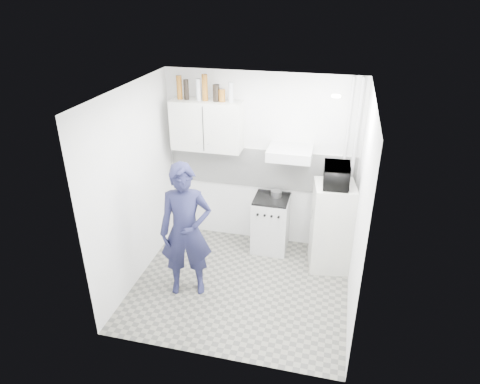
# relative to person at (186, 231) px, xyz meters

# --- Properties ---
(floor) EXTENTS (2.80, 2.80, 0.00)m
(floor) POSITION_rel_person_xyz_m (0.65, 0.22, -0.89)
(floor) COLOR slate
(floor) RESTS_ON ground
(ceiling) EXTENTS (2.80, 2.80, 0.00)m
(ceiling) POSITION_rel_person_xyz_m (0.65, 0.22, 1.71)
(ceiling) COLOR white
(ceiling) RESTS_ON wall_back
(wall_back) EXTENTS (2.80, 0.00, 2.80)m
(wall_back) POSITION_rel_person_xyz_m (0.65, 1.47, 0.41)
(wall_back) COLOR white
(wall_back) RESTS_ON floor
(wall_left) EXTENTS (0.00, 2.60, 2.60)m
(wall_left) POSITION_rel_person_xyz_m (-0.75, 0.22, 0.41)
(wall_left) COLOR white
(wall_left) RESTS_ON floor
(wall_right) EXTENTS (0.00, 2.60, 2.60)m
(wall_right) POSITION_rel_person_xyz_m (2.05, 0.22, 0.41)
(wall_right) COLOR white
(wall_right) RESTS_ON floor
(person) EXTENTS (0.74, 0.59, 1.78)m
(person) POSITION_rel_person_xyz_m (0.00, 0.00, 0.00)
(person) COLOR #191B3A
(person) RESTS_ON floor
(stove) EXTENTS (0.52, 0.52, 0.83)m
(stove) POSITION_rel_person_xyz_m (0.87, 1.22, -0.48)
(stove) COLOR silver
(stove) RESTS_ON floor
(fridge) EXTENTS (0.60, 0.60, 1.28)m
(fridge) POSITION_rel_person_xyz_m (1.75, 0.98, -0.25)
(fridge) COLOR silver
(fridge) RESTS_ON floor
(stove_top) EXTENTS (0.50, 0.50, 0.03)m
(stove_top) POSITION_rel_person_xyz_m (0.87, 1.22, -0.05)
(stove_top) COLOR black
(stove_top) RESTS_ON stove
(saucepan) EXTENTS (0.16, 0.16, 0.09)m
(saucepan) POSITION_rel_person_xyz_m (0.92, 1.29, 0.01)
(saucepan) COLOR silver
(saucepan) RESTS_ON stove_top
(microwave) EXTENTS (0.51, 0.36, 0.27)m
(microwave) POSITION_rel_person_xyz_m (1.75, 0.98, 0.52)
(microwave) COLOR black
(microwave) RESTS_ON fridge
(bottle_a) EXTENTS (0.08, 0.08, 0.32)m
(bottle_a) POSITION_rel_person_xyz_m (-0.48, 1.30, 1.47)
(bottle_a) COLOR brown
(bottle_a) RESTS_ON upper_cabinet
(bottle_b) EXTENTS (0.07, 0.07, 0.27)m
(bottle_b) POSITION_rel_person_xyz_m (-0.39, 1.30, 1.44)
(bottle_b) COLOR black
(bottle_b) RESTS_ON upper_cabinet
(bottle_c) EXTENTS (0.07, 0.07, 0.29)m
(bottle_c) POSITION_rel_person_xyz_m (-0.21, 1.30, 1.45)
(bottle_c) COLOR #B2B7BC
(bottle_c) RESTS_ON upper_cabinet
(bottle_d) EXTENTS (0.08, 0.08, 0.36)m
(bottle_d) POSITION_rel_person_xyz_m (-0.12, 1.30, 1.49)
(bottle_d) COLOR brown
(bottle_d) RESTS_ON upper_cabinet
(canister_a) EXTENTS (0.09, 0.09, 0.23)m
(canister_a) POSITION_rel_person_xyz_m (0.04, 1.30, 1.42)
(canister_a) COLOR black
(canister_a) RESTS_ON upper_cabinet
(canister_b) EXTENTS (0.09, 0.09, 0.17)m
(canister_b) POSITION_rel_person_xyz_m (0.12, 1.30, 1.39)
(canister_b) COLOR brown
(canister_b) RESTS_ON upper_cabinet
(bottle_e) EXTENTS (0.07, 0.07, 0.27)m
(bottle_e) POSITION_rel_person_xyz_m (0.25, 1.30, 1.44)
(bottle_e) COLOR #B2B7BC
(bottle_e) RESTS_ON upper_cabinet
(upper_cabinet) EXTENTS (1.00, 0.35, 0.70)m
(upper_cabinet) POSITION_rel_person_xyz_m (-0.10, 1.30, 0.96)
(upper_cabinet) COLOR silver
(upper_cabinet) RESTS_ON wall_back
(range_hood) EXTENTS (0.60, 0.50, 0.14)m
(range_hood) POSITION_rel_person_xyz_m (1.10, 1.22, 0.68)
(range_hood) COLOR silver
(range_hood) RESTS_ON wall_back
(backsplash) EXTENTS (2.74, 0.03, 0.60)m
(backsplash) POSITION_rel_person_xyz_m (0.65, 1.46, 0.31)
(backsplash) COLOR white
(backsplash) RESTS_ON wall_back
(pipe_a) EXTENTS (0.05, 0.05, 2.60)m
(pipe_a) POSITION_rel_person_xyz_m (1.95, 1.39, 0.41)
(pipe_a) COLOR silver
(pipe_a) RESTS_ON floor
(pipe_b) EXTENTS (0.04, 0.04, 2.60)m
(pipe_b) POSITION_rel_person_xyz_m (1.83, 1.39, 0.41)
(pipe_b) COLOR silver
(pipe_b) RESTS_ON floor
(ceiling_spot_fixture) EXTENTS (0.10, 0.10, 0.02)m
(ceiling_spot_fixture) POSITION_rel_person_xyz_m (1.65, 0.42, 1.68)
(ceiling_spot_fixture) COLOR white
(ceiling_spot_fixture) RESTS_ON ceiling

